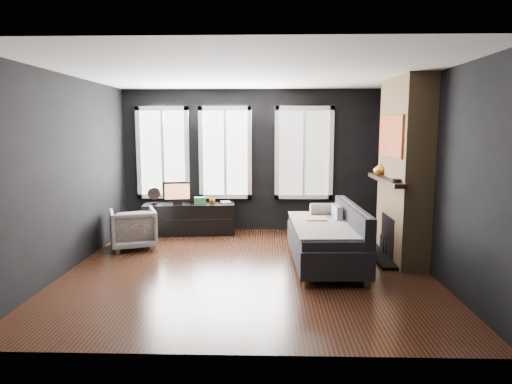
{
  "coord_description": "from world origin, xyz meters",
  "views": [
    {
      "loc": [
        0.29,
        -6.24,
        1.97
      ],
      "look_at": [
        0.1,
        0.3,
        1.05
      ],
      "focal_mm": 32.0,
      "sensor_mm": 36.0,
      "label": 1
    }
  ],
  "objects_px": {
    "mug": "(212,200)",
    "book": "(221,196)",
    "monitor": "(177,191)",
    "mantel_vase": "(380,169)",
    "media_console": "(189,219)",
    "sofa": "(325,235)",
    "armchair": "(133,227)"
  },
  "relations": [
    {
      "from": "mug",
      "to": "book",
      "type": "distance_m",
      "value": 0.19
    },
    {
      "from": "monitor",
      "to": "mantel_vase",
      "type": "height_order",
      "value": "mantel_vase"
    },
    {
      "from": "media_console",
      "to": "mug",
      "type": "xyz_separation_m",
      "value": [
        0.43,
        0.02,
        0.34
      ]
    },
    {
      "from": "sofa",
      "to": "book",
      "type": "distance_m",
      "value": 2.67
    },
    {
      "from": "sofa",
      "to": "mug",
      "type": "xyz_separation_m",
      "value": [
        -1.87,
        1.93,
        0.19
      ]
    },
    {
      "from": "media_console",
      "to": "armchair",
      "type": "bearing_deg",
      "value": -131.32
    },
    {
      "from": "sofa",
      "to": "book",
      "type": "bearing_deg",
      "value": 128.16
    },
    {
      "from": "armchair",
      "to": "monitor",
      "type": "distance_m",
      "value": 1.24
    },
    {
      "from": "media_console",
      "to": "book",
      "type": "bearing_deg",
      "value": 5.23
    },
    {
      "from": "media_console",
      "to": "mantel_vase",
      "type": "bearing_deg",
      "value": -23.79
    },
    {
      "from": "armchair",
      "to": "book",
      "type": "distance_m",
      "value": 1.8
    },
    {
      "from": "armchair",
      "to": "monitor",
      "type": "height_order",
      "value": "monitor"
    },
    {
      "from": "media_console",
      "to": "mug",
      "type": "height_order",
      "value": "mug"
    },
    {
      "from": "media_console",
      "to": "mantel_vase",
      "type": "xyz_separation_m",
      "value": [
        3.25,
        -1.05,
        1.04
      ]
    },
    {
      "from": "book",
      "to": "armchair",
      "type": "bearing_deg",
      "value": -138.76
    },
    {
      "from": "armchair",
      "to": "book",
      "type": "xyz_separation_m",
      "value": [
        1.33,
        1.17,
        0.33
      ]
    },
    {
      "from": "monitor",
      "to": "book",
      "type": "distance_m",
      "value": 0.82
    },
    {
      "from": "armchair",
      "to": "mantel_vase",
      "type": "xyz_separation_m",
      "value": [
        4.0,
        0.0,
        0.96
      ]
    },
    {
      "from": "sofa",
      "to": "mug",
      "type": "height_order",
      "value": "sofa"
    },
    {
      "from": "armchair",
      "to": "mug",
      "type": "relative_size",
      "value": 6.37
    },
    {
      "from": "monitor",
      "to": "mantel_vase",
      "type": "xyz_separation_m",
      "value": [
        3.46,
        -1.01,
        0.52
      ]
    },
    {
      "from": "media_console",
      "to": "sofa",
      "type": "bearing_deg",
      "value": -45.59
    },
    {
      "from": "armchair",
      "to": "mantel_vase",
      "type": "relative_size",
      "value": 3.61
    },
    {
      "from": "mug",
      "to": "mantel_vase",
      "type": "xyz_separation_m",
      "value": [
        2.82,
        -1.07,
        0.69
      ]
    },
    {
      "from": "book",
      "to": "mantel_vase",
      "type": "height_order",
      "value": "mantel_vase"
    },
    {
      "from": "mug",
      "to": "mantel_vase",
      "type": "bearing_deg",
      "value": -20.83
    },
    {
      "from": "monitor",
      "to": "mug",
      "type": "distance_m",
      "value": 0.67
    },
    {
      "from": "mug",
      "to": "book",
      "type": "height_order",
      "value": "book"
    },
    {
      "from": "armchair",
      "to": "mantel_vase",
      "type": "distance_m",
      "value": 4.11
    },
    {
      "from": "armchair",
      "to": "mantel_vase",
      "type": "height_order",
      "value": "mantel_vase"
    },
    {
      "from": "media_console",
      "to": "mug",
      "type": "distance_m",
      "value": 0.55
    },
    {
      "from": "monitor",
      "to": "mug",
      "type": "height_order",
      "value": "monitor"
    }
  ]
}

